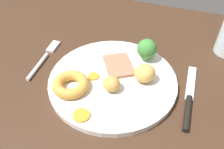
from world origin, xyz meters
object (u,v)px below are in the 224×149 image
carrot_coin_front (81,115)px  dinner_plate (112,80)px  knife (189,101)px  yorkshire_pudding (71,84)px  meat_slice_main (120,66)px  broccoli_floret (147,49)px  carrot_coin_back (93,76)px  fork (45,58)px  roast_potato_right (145,73)px  roast_potato_left (112,84)px

carrot_coin_front → dinner_plate: bearing=80.5°
knife → yorkshire_pudding: bearing=102.2°
dinner_plate → yorkshire_pudding: (-6.93, -5.74, 1.80)cm
meat_slice_main → broccoli_floret: bearing=45.1°
broccoli_floret → knife: 14.89cm
carrot_coin_back → fork: size_ratio=0.15×
yorkshire_pudding → carrot_coin_front: yorkshire_pudding is taller
carrot_coin_front → broccoli_floret: broccoli_floret is taller
roast_potato_right → yorkshire_pudding: bearing=-151.5°
carrot_coin_front → roast_potato_left: bearing=70.2°
yorkshire_pudding → carrot_coin_back: yorkshire_pudding is taller
roast_potato_right → fork: roast_potato_right is taller
roast_potato_right → carrot_coin_front: (-8.64, -13.14, -1.79)cm
dinner_plate → roast_potato_left: (1.06, -3.21, 2.27)cm
broccoli_floret → carrot_coin_front: bearing=-109.6°
roast_potato_left → carrot_coin_back: size_ratio=1.50×
dinner_plate → roast_potato_left: 4.07cm
roast_potato_right → knife: roast_potato_right is taller
meat_slice_main → roast_potato_left: roast_potato_left is taller
yorkshire_pudding → broccoli_floret: (12.27, 14.60, 1.77)cm
roast_potato_right → carrot_coin_front: roast_potato_right is taller
fork → knife: knife is taller
dinner_plate → yorkshire_pudding: yorkshire_pudding is taller
meat_slice_main → knife: (16.17, -4.04, -1.35)cm
meat_slice_main → broccoli_floret: broccoli_floret is taller
roast_potato_right → fork: (-25.15, 0.41, -3.02)cm
fork → roast_potato_left: bearing=-109.5°
roast_potato_right → roast_potato_left: bearing=-139.3°
yorkshire_pudding → meat_slice_main: bearing=52.7°
roast_potato_right → carrot_coin_front: size_ratio=1.42×
yorkshire_pudding → roast_potato_right: bearing=28.5°
roast_potato_right → fork: size_ratio=0.30×
yorkshire_pudding → knife: bearing=13.5°
yorkshire_pudding → roast_potato_left: 8.40cm
meat_slice_main → roast_potato_right: (6.29, -2.26, 1.60)cm
carrot_coin_back → roast_potato_right: bearing=14.8°
carrot_coin_front → fork: size_ratio=0.21×
roast_potato_right → carrot_coin_back: size_ratio=1.92×
broccoli_floret → fork: broccoli_floret is taller
roast_potato_left → roast_potato_right: 7.49cm
roast_potato_right → dinner_plate: bearing=-166.0°
carrot_coin_front → knife: carrot_coin_front is taller
roast_potato_left → roast_potato_right: (5.66, 4.88, 0.43)cm
fork → roast_potato_right: bearing=-95.3°
dinner_plate → carrot_coin_back: (-3.91, -1.13, 0.91)cm
yorkshire_pudding → roast_potato_left: (8.00, 2.53, 0.47)cm
carrot_coin_front → yorkshire_pudding: bearing=131.2°
carrot_coin_back → fork: bearing=167.5°
meat_slice_main → knife: size_ratio=0.42×
roast_potato_left → meat_slice_main: bearing=95.0°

